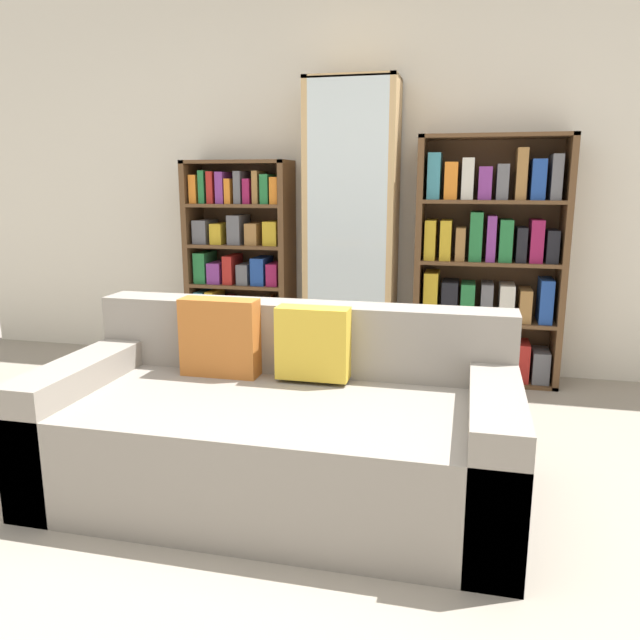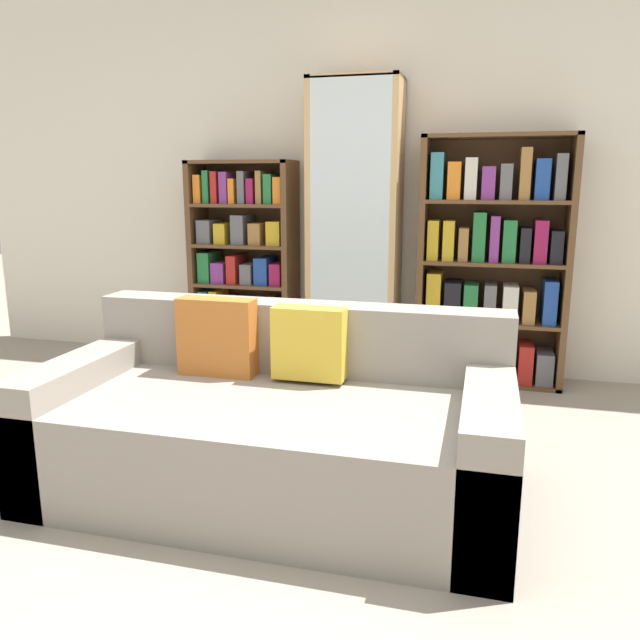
# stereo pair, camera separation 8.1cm
# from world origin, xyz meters

# --- Properties ---
(ground_plane) EXTENTS (16.00, 16.00, 0.00)m
(ground_plane) POSITION_xyz_m (0.00, 0.00, 0.00)
(ground_plane) COLOR gray
(wall_back) EXTENTS (6.47, 0.06, 2.70)m
(wall_back) POSITION_xyz_m (0.00, 2.61, 1.35)
(wall_back) COLOR silver
(wall_back) RESTS_ON ground
(couch) EXTENTS (1.97, 0.98, 0.80)m
(couch) POSITION_xyz_m (-0.13, 0.60, 0.28)
(couch) COLOR gray
(couch) RESTS_ON ground
(bookshelf_left) EXTENTS (0.75, 0.32, 1.47)m
(bookshelf_left) POSITION_xyz_m (-0.98, 2.41, 0.71)
(bookshelf_left) COLOR brown
(bookshelf_left) RESTS_ON ground
(display_cabinet) EXTENTS (0.61, 0.36, 1.98)m
(display_cabinet) POSITION_xyz_m (-0.16, 2.39, 0.99)
(display_cabinet) COLOR tan
(display_cabinet) RESTS_ON ground
(bookshelf_right) EXTENTS (0.95, 0.32, 1.61)m
(bookshelf_right) POSITION_xyz_m (0.75, 2.41, 0.77)
(bookshelf_right) COLOR brown
(bookshelf_right) RESTS_ON ground
(wine_bottle) EXTENTS (0.08, 0.08, 0.34)m
(wine_bottle) POSITION_xyz_m (0.41, 1.76, 0.14)
(wine_bottle) COLOR #192333
(wine_bottle) RESTS_ON ground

